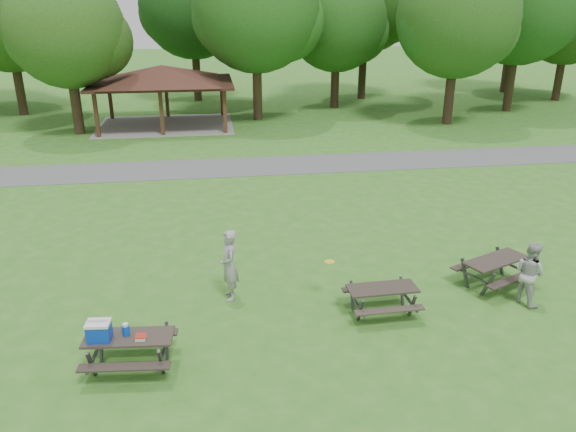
% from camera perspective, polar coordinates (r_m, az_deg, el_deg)
% --- Properties ---
extents(ground, '(160.00, 160.00, 0.00)m').
position_cam_1_polar(ground, '(14.53, -1.68, -10.77)').
color(ground, '#316C1F').
rests_on(ground, ground).
extents(asphalt_path, '(120.00, 3.20, 0.02)m').
position_cam_1_polar(asphalt_path, '(27.37, -5.09, 4.99)').
color(asphalt_path, '#4F4F52').
rests_on(asphalt_path, ground).
extents(pavilion, '(8.60, 7.01, 3.76)m').
position_cam_1_polar(pavilion, '(36.61, -12.67, 13.65)').
color(pavilion, '#341E12').
rests_on(pavilion, ground).
extents(tree_row_c, '(8.19, 7.80, 10.67)m').
position_cam_1_polar(tree_row_c, '(43.13, -26.51, 17.80)').
color(tree_row_c, '#2F2015').
rests_on(tree_row_c, ground).
extents(tree_row_d, '(6.93, 6.60, 9.27)m').
position_cam_1_polar(tree_row_d, '(35.61, -21.46, 16.93)').
color(tree_row_d, '#2E2114').
rests_on(tree_row_d, ground).
extents(tree_row_e, '(8.40, 8.00, 11.02)m').
position_cam_1_polar(tree_row_e, '(37.41, -3.12, 20.00)').
color(tree_row_e, '#322216').
rests_on(tree_row_e, ground).
extents(tree_row_f, '(7.35, 7.00, 9.55)m').
position_cam_1_polar(tree_row_f, '(41.86, 5.08, 18.82)').
color(tree_row_f, black).
rests_on(tree_row_f, ground).
extents(tree_row_g, '(7.77, 7.40, 10.25)m').
position_cam_1_polar(tree_row_g, '(37.58, 16.93, 18.48)').
color(tree_row_g, black).
rests_on(tree_row_g, ground).
extents(tree_row_h, '(8.61, 8.20, 11.37)m').
position_cam_1_polar(tree_row_h, '(43.41, 22.69, 19.02)').
color(tree_row_h, black).
rests_on(tree_row_h, ground).
extents(tree_row_i, '(7.14, 6.80, 9.52)m').
position_cam_1_polar(tree_row_i, '(49.56, 26.68, 17.25)').
color(tree_row_i, black).
rests_on(tree_row_i, ground).
extents(tree_deep_b, '(8.40, 8.00, 11.13)m').
position_cam_1_polar(tree_deep_b, '(45.25, -9.51, 20.15)').
color(tree_deep_b, '#302115').
rests_on(tree_deep_b, ground).
extents(tree_deep_c, '(8.82, 8.40, 11.90)m').
position_cam_1_polar(tree_deep_c, '(45.96, 8.03, 20.94)').
color(tree_deep_c, black).
rests_on(tree_deep_c, ground).
extents(tree_deep_d, '(8.40, 8.00, 11.27)m').
position_cam_1_polar(tree_deep_d, '(52.34, 22.17, 19.26)').
color(tree_deep_d, black).
rests_on(tree_deep_d, ground).
extents(picnic_table_near, '(2.06, 1.71, 1.34)m').
position_cam_1_polar(picnic_table_near, '(13.07, -16.73, -11.87)').
color(picnic_table_near, '#2D2520').
rests_on(picnic_table_near, ground).
extents(picnic_table_middle, '(1.84, 1.50, 0.78)m').
position_cam_1_polar(picnic_table_middle, '(14.83, 9.54, -7.79)').
color(picnic_table_middle, '#2A231E').
rests_on(picnic_table_middle, ground).
extents(picnic_table_far, '(2.39, 2.19, 0.84)m').
position_cam_1_polar(picnic_table_far, '(17.02, 20.29, -4.73)').
color(picnic_table_far, '#2C241F').
rests_on(picnic_table_far, ground).
extents(frisbee_in_flight, '(0.32, 0.32, 0.02)m').
position_cam_1_polar(frisbee_in_flight, '(15.05, 4.24, -4.66)').
color(frisbee_in_flight, yellow).
rests_on(frisbee_in_flight, ground).
extents(frisbee_thrower, '(0.57, 0.78, 1.99)m').
position_cam_1_polar(frisbee_thrower, '(15.23, -6.00, -4.98)').
color(frisbee_thrower, '#959597').
rests_on(frisbee_thrower, ground).
extents(frisbee_catcher, '(0.93, 1.04, 1.76)m').
position_cam_1_polar(frisbee_catcher, '(16.30, 23.32, -5.35)').
color(frisbee_catcher, '#AAAAAC').
rests_on(frisbee_catcher, ground).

